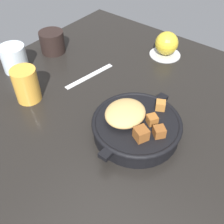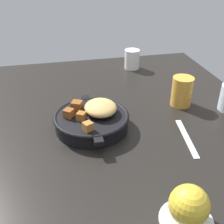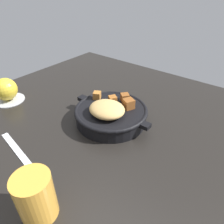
% 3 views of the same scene
% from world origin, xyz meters
% --- Properties ---
extents(ground_plane, '(1.09, 1.00, 0.02)m').
position_xyz_m(ground_plane, '(0.00, 0.00, -0.01)').
color(ground_plane, black).
extents(cast_iron_skillet, '(0.26, 0.22, 0.08)m').
position_xyz_m(cast_iron_skillet, '(0.03, -0.05, 0.03)').
color(cast_iron_skillet, black).
rests_on(cast_iron_skillet, ground_plane).
extents(saucer_plate, '(0.11, 0.11, 0.01)m').
position_xyz_m(saucer_plate, '(0.39, 0.08, 0.00)').
color(saucer_plate, '#B7BABF').
rests_on(saucer_plate, ground_plane).
extents(red_apple, '(0.08, 0.08, 0.08)m').
position_xyz_m(red_apple, '(0.39, 0.08, 0.04)').
color(red_apple, gold).
rests_on(red_apple, saucer_plate).
extents(butter_knife, '(0.18, 0.04, 0.00)m').
position_xyz_m(butter_knife, '(0.14, 0.20, 0.00)').
color(butter_knife, silver).
rests_on(butter_knife, ground_plane).
extents(juice_glass_amber, '(0.07, 0.07, 0.10)m').
position_xyz_m(juice_glass_amber, '(-0.05, 0.26, 0.05)').
color(juice_glass_amber, gold).
rests_on(juice_glass_amber, ground_plane).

